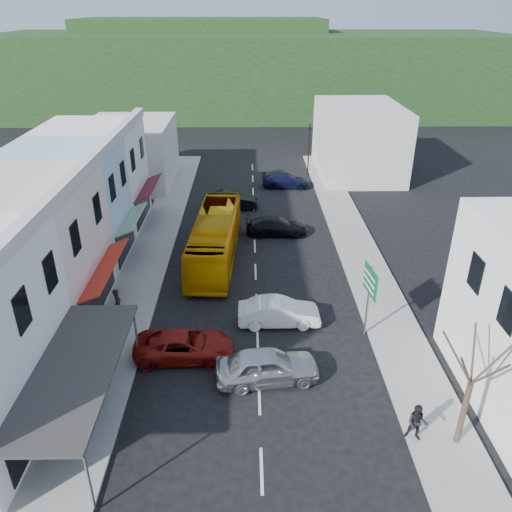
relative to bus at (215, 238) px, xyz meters
The scene contains 19 objects.
ground 10.51m from the bus, 74.51° to the right, with size 120.00×120.00×0.00m, color black.
sidewalk_left 4.95m from the bus, behind, with size 3.00×52.00×0.15m, color gray.
sidewalk_right 10.38m from the bus, ahead, with size 3.00×52.00×0.15m, color gray.
shopfront_row 11.21m from the bus, 152.71° to the right, with size 8.25×30.00×8.00m.
distant_block_left 19.38m from the bus, 118.51° to the left, with size 8.00×10.00×6.00m, color #B7B2A8.
distant_block_right 24.35m from the bus, 55.42° to the left, with size 8.00×12.00×7.00m, color #B7B2A8.
hillside 55.33m from the bus, 88.63° to the left, with size 80.00×26.00×14.00m.
bus is the anchor object (origin of this frame).
car_silver 13.23m from the bus, 76.08° to the right, with size 1.80×4.40×1.40m, color #ABABB0.
car_white 9.08m from the bus, 63.82° to the right, with size 1.80×4.40×1.40m, color white.
car_red 11.07m from the bus, 94.95° to the right, with size 1.90×4.60×1.40m, color maroon.
car_black_near 6.12m from the bus, 42.05° to the left, with size 1.84×4.50×1.40m, color black.
car_black_far 9.80m from the bus, 85.45° to the left, with size 1.80×4.40×1.40m, color black.
car_navy_far 16.42m from the bus, 68.56° to the left, with size 1.84×4.50×1.40m, color black.
pedestrian_left 9.05m from the bus, 124.14° to the right, with size 0.60×0.40×1.70m, color black.
pedestrian_right 18.97m from the bus, 61.41° to the right, with size 0.70×0.44×1.70m, color black.
direction_sign 12.65m from the bus, 47.25° to the right, with size 0.43×1.91×4.21m, color #0C582E, non-canonical shape.
street_tree 20.02m from the bus, 57.32° to the right, with size 2.36×2.36×6.31m, color #34261D, non-canonical shape.
traffic_signal 21.07m from the bus, 65.95° to the left, with size 0.66×1.12×5.34m, color black, non-canonical shape.
Camera 1 is at (-0.42, -21.40, 16.09)m, focal length 35.00 mm.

